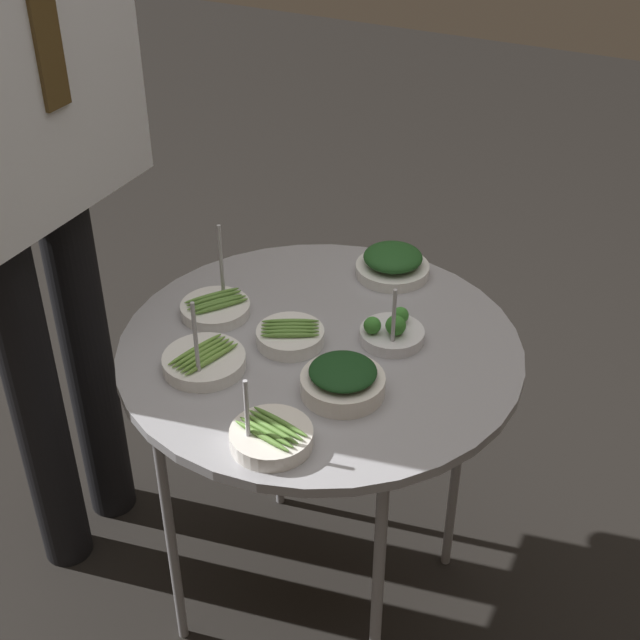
{
  "coord_description": "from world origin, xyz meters",
  "views": [
    {
      "loc": [
        -1.12,
        -0.55,
        1.58
      ],
      "look_at": [
        0.0,
        0.0,
        0.72
      ],
      "focal_mm": 50.0,
      "sensor_mm": 36.0,
      "label": 1
    }
  ],
  "objects_px": {
    "bowl_asparagus_back_right": "(290,336)",
    "bowl_asparagus_front_center": "(204,361)",
    "serving_cart": "(320,364)",
    "waiter_figure": "(0,77)",
    "bowl_spinach_center": "(343,381)",
    "bowl_asparagus_far_rim": "(271,436)",
    "bowl_broccoli_back_left": "(391,332)",
    "bowl_asparagus_mid_right": "(217,306)",
    "bowl_spinach_front_right": "(393,263)"
  },
  "relations": [
    {
      "from": "bowl_asparagus_far_rim",
      "to": "bowl_spinach_center",
      "type": "distance_m",
      "value": 0.16
    },
    {
      "from": "bowl_asparagus_back_right",
      "to": "waiter_figure",
      "type": "height_order",
      "value": "waiter_figure"
    },
    {
      "from": "bowl_asparagus_back_right",
      "to": "bowl_asparagus_mid_right",
      "type": "relative_size",
      "value": 0.73
    },
    {
      "from": "bowl_asparagus_back_right",
      "to": "bowl_spinach_front_right",
      "type": "bearing_deg",
      "value": -13.98
    },
    {
      "from": "bowl_spinach_front_right",
      "to": "bowl_broccoli_back_left",
      "type": "bearing_deg",
      "value": -158.13
    },
    {
      "from": "bowl_asparagus_back_right",
      "to": "bowl_broccoli_back_left",
      "type": "xyz_separation_m",
      "value": [
        0.08,
        -0.15,
        0.0
      ]
    },
    {
      "from": "waiter_figure",
      "to": "bowl_asparagus_front_center",
      "type": "bearing_deg",
      "value": -102.46
    },
    {
      "from": "bowl_asparagus_far_rim",
      "to": "bowl_asparagus_front_center",
      "type": "bearing_deg",
      "value": 58.78
    },
    {
      "from": "bowl_asparagus_far_rim",
      "to": "bowl_broccoli_back_left",
      "type": "relative_size",
      "value": 1.04
    },
    {
      "from": "bowl_asparagus_front_center",
      "to": "bowl_asparagus_back_right",
      "type": "bearing_deg",
      "value": -36.77
    },
    {
      "from": "bowl_spinach_front_right",
      "to": "bowl_asparagus_mid_right",
      "type": "xyz_separation_m",
      "value": [
        -0.26,
        0.24,
        -0.01
      ]
    },
    {
      "from": "serving_cart",
      "to": "bowl_asparagus_front_center",
      "type": "xyz_separation_m",
      "value": [
        -0.15,
        0.14,
        0.06
      ]
    },
    {
      "from": "bowl_spinach_center",
      "to": "waiter_figure",
      "type": "xyz_separation_m",
      "value": [
        0.05,
        0.66,
        0.38
      ]
    },
    {
      "from": "bowl_asparagus_far_rim",
      "to": "bowl_spinach_front_right",
      "type": "bearing_deg",
      "value": 2.57
    },
    {
      "from": "bowl_asparagus_front_center",
      "to": "bowl_spinach_center",
      "type": "bearing_deg",
      "value": -79.79
    },
    {
      "from": "bowl_asparagus_back_right",
      "to": "bowl_asparagus_front_center",
      "type": "distance_m",
      "value": 0.16
    },
    {
      "from": "serving_cart",
      "to": "bowl_spinach_center",
      "type": "distance_m",
      "value": 0.16
    },
    {
      "from": "waiter_figure",
      "to": "bowl_asparagus_far_rim",
      "type": "bearing_deg",
      "value": -108.77
    },
    {
      "from": "bowl_asparagus_back_right",
      "to": "bowl_spinach_center",
      "type": "xyz_separation_m",
      "value": [
        -0.09,
        -0.14,
        0.01
      ]
    },
    {
      "from": "bowl_broccoli_back_left",
      "to": "bowl_asparagus_far_rim",
      "type": "bearing_deg",
      "value": 169.81
    },
    {
      "from": "bowl_asparagus_front_center",
      "to": "waiter_figure",
      "type": "bearing_deg",
      "value": 77.54
    },
    {
      "from": "bowl_asparagus_far_rim",
      "to": "bowl_broccoli_back_left",
      "type": "height_order",
      "value": "bowl_asparagus_far_rim"
    },
    {
      "from": "bowl_spinach_front_right",
      "to": "serving_cart",
      "type": "bearing_deg",
      "value": 174.9
    },
    {
      "from": "bowl_asparagus_back_right",
      "to": "bowl_asparagus_mid_right",
      "type": "bearing_deg",
      "value": 81.37
    },
    {
      "from": "bowl_asparagus_back_right",
      "to": "bowl_spinach_front_right",
      "type": "distance_m",
      "value": 0.3
    },
    {
      "from": "serving_cart",
      "to": "bowl_spinach_front_right",
      "type": "height_order",
      "value": "bowl_spinach_front_right"
    },
    {
      "from": "bowl_asparagus_back_right",
      "to": "bowl_spinach_front_right",
      "type": "xyz_separation_m",
      "value": [
        0.29,
        -0.07,
        0.01
      ]
    },
    {
      "from": "bowl_asparagus_far_rim",
      "to": "bowl_asparagus_front_center",
      "type": "height_order",
      "value": "bowl_asparagus_front_center"
    },
    {
      "from": "serving_cart",
      "to": "waiter_figure",
      "type": "relative_size",
      "value": 0.41
    },
    {
      "from": "bowl_asparagus_far_rim",
      "to": "bowl_asparagus_mid_right",
      "type": "xyz_separation_m",
      "value": [
        0.27,
        0.26,
        -0.0
      ]
    },
    {
      "from": "bowl_spinach_front_right",
      "to": "bowl_asparagus_front_center",
      "type": "xyz_separation_m",
      "value": [
        -0.42,
        0.17,
        -0.01
      ]
    },
    {
      "from": "bowl_asparagus_back_right",
      "to": "bowl_spinach_center",
      "type": "height_order",
      "value": "bowl_spinach_center"
    },
    {
      "from": "serving_cart",
      "to": "bowl_asparagus_mid_right",
      "type": "distance_m",
      "value": 0.22
    },
    {
      "from": "bowl_asparagus_far_rim",
      "to": "bowl_spinach_center",
      "type": "bearing_deg",
      "value": -15.55
    },
    {
      "from": "serving_cart",
      "to": "bowl_asparagus_mid_right",
      "type": "xyz_separation_m",
      "value": [
        0.01,
        0.21,
        0.06
      ]
    },
    {
      "from": "bowl_asparagus_back_right",
      "to": "bowl_asparagus_far_rim",
      "type": "bearing_deg",
      "value": -158.48
    },
    {
      "from": "bowl_asparagus_front_center",
      "to": "waiter_figure",
      "type": "relative_size",
      "value": 0.09
    },
    {
      "from": "serving_cart",
      "to": "bowl_asparagus_far_rim",
      "type": "relative_size",
      "value": 5.5
    },
    {
      "from": "serving_cart",
      "to": "bowl_broccoli_back_left",
      "type": "height_order",
      "value": "bowl_broccoli_back_left"
    },
    {
      "from": "bowl_broccoli_back_left",
      "to": "bowl_spinach_front_right",
      "type": "height_order",
      "value": "bowl_broccoli_back_left"
    },
    {
      "from": "bowl_spinach_center",
      "to": "bowl_asparagus_far_rim",
      "type": "bearing_deg",
      "value": 164.45
    },
    {
      "from": "bowl_asparagus_far_rim",
      "to": "bowl_asparagus_back_right",
      "type": "bearing_deg",
      "value": 21.52
    },
    {
      "from": "serving_cart",
      "to": "bowl_asparagus_far_rim",
      "type": "height_order",
      "value": "bowl_asparagus_far_rim"
    },
    {
      "from": "serving_cart",
      "to": "bowl_asparagus_back_right",
      "type": "height_order",
      "value": "bowl_asparagus_back_right"
    },
    {
      "from": "bowl_asparagus_far_rim",
      "to": "bowl_broccoli_back_left",
      "type": "bearing_deg",
      "value": -10.19
    },
    {
      "from": "bowl_asparagus_far_rim",
      "to": "waiter_figure",
      "type": "height_order",
      "value": "waiter_figure"
    },
    {
      "from": "bowl_broccoli_back_left",
      "to": "bowl_asparagus_back_right",
      "type": "bearing_deg",
      "value": 118.37
    },
    {
      "from": "bowl_broccoli_back_left",
      "to": "bowl_asparagus_mid_right",
      "type": "bearing_deg",
      "value": 100.42
    },
    {
      "from": "bowl_spinach_center",
      "to": "bowl_broccoli_back_left",
      "type": "bearing_deg",
      "value": -4.99
    },
    {
      "from": "serving_cart",
      "to": "bowl_broccoli_back_left",
      "type": "bearing_deg",
      "value": -59.0
    }
  ]
}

